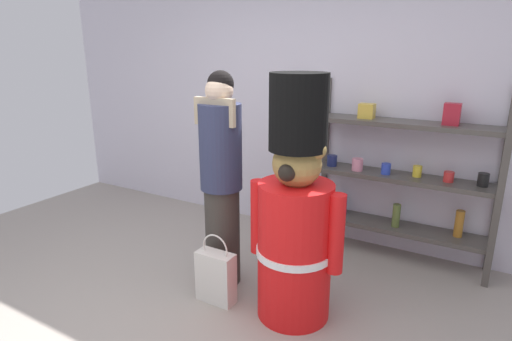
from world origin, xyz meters
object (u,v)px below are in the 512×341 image
shopping_bag (216,276)px  person_shopper (221,178)px  teddy_bear_guard (295,219)px  merchandise_shelf (401,175)px

shopping_bag → person_shopper: bearing=113.6°
teddy_bear_guard → person_shopper: bearing=170.1°
merchandise_shelf → person_shopper: (-1.10, -1.12, 0.10)m
person_shopper → shopping_bag: 0.73m
teddy_bear_guard → merchandise_shelf: bearing=71.1°
merchandise_shelf → shopping_bag: bearing=-125.4°
teddy_bear_guard → shopping_bag: teddy_bear_guard is taller
shopping_bag → merchandise_shelf: bearing=54.6°
teddy_bear_guard → person_shopper: 0.71m
merchandise_shelf → shopping_bag: 1.80m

